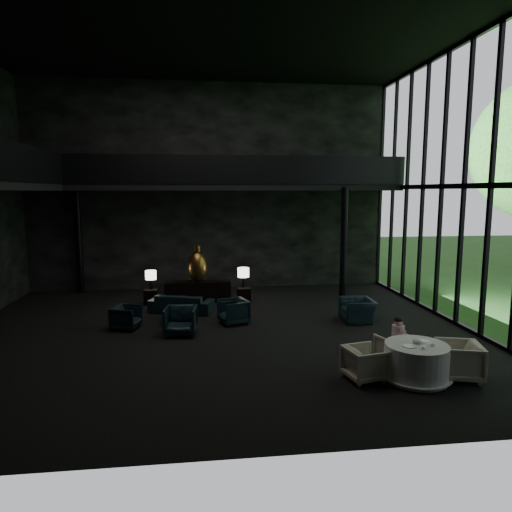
{
  "coord_description": "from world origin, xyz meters",
  "views": [
    {
      "loc": [
        -0.42,
        -12.12,
        3.86
      ],
      "look_at": [
        1.12,
        0.5,
        2.04
      ],
      "focal_mm": 32.0,
      "sensor_mm": 36.0,
      "label": 1
    }
  ],
  "objects": [
    {
      "name": "floor",
      "position": [
        0.0,
        0.0,
        0.0
      ],
      "size": [
        14.0,
        12.0,
        0.02
      ],
      "primitive_type": "cube",
      "color": "black",
      "rests_on": "ground"
    },
    {
      "name": "ceiling",
      "position": [
        0.0,
        0.0,
        8.0
      ],
      "size": [
        14.0,
        12.0,
        0.02
      ],
      "primitive_type": "cube",
      "color": "black",
      "rests_on": "ground"
    },
    {
      "name": "wall_back",
      "position": [
        0.0,
        6.0,
        4.0
      ],
      "size": [
        14.0,
        0.04,
        8.0
      ],
      "primitive_type": "cube",
      "color": "black",
      "rests_on": "ground"
    },
    {
      "name": "wall_front",
      "position": [
        0.0,
        -6.0,
        4.0
      ],
      "size": [
        14.0,
        0.04,
        8.0
      ],
      "primitive_type": "cube",
      "color": "black",
      "rests_on": "ground"
    },
    {
      "name": "curtain_wall",
      "position": [
        6.95,
        0.0,
        4.0
      ],
      "size": [
        0.2,
        12.0,
        8.0
      ],
      "primitive_type": null,
      "color": "black",
      "rests_on": "ground"
    },
    {
      "name": "mezzanine_back",
      "position": [
        1.0,
        5.0,
        4.0
      ],
      "size": [
        12.0,
        2.0,
        0.25
      ],
      "primitive_type": "cube",
      "color": "black",
      "rests_on": "wall_back"
    },
    {
      "name": "railing_left",
      "position": [
        -5.0,
        0.0,
        4.6
      ],
      "size": [
        0.06,
        12.0,
        1.0
      ],
      "primitive_type": "cube",
      "color": "black",
      "rests_on": "mezzanine_left"
    },
    {
      "name": "railing_back",
      "position": [
        1.0,
        4.0,
        4.6
      ],
      "size": [
        12.0,
        0.06,
        1.0
      ],
      "primitive_type": "cube",
      "color": "black",
      "rests_on": "mezzanine_back"
    },
    {
      "name": "column_nw",
      "position": [
        -5.0,
        5.7,
        2.0
      ],
      "size": [
        0.24,
        0.24,
        4.0
      ],
      "primitive_type": "cylinder",
      "color": "black",
      "rests_on": "floor"
    },
    {
      "name": "column_ne",
      "position": [
        4.8,
        4.0,
        2.0
      ],
      "size": [
        0.24,
        0.24,
        4.0
      ],
      "primitive_type": "cylinder",
      "color": "black",
      "rests_on": "floor"
    },
    {
      "name": "console",
      "position": [
        -0.55,
        3.64,
        0.36
      ],
      "size": [
        2.29,
        0.52,
        0.73
      ],
      "primitive_type": "cube",
      "color": "black",
      "rests_on": "floor"
    },
    {
      "name": "bronze_urn",
      "position": [
        -0.55,
        3.68,
        1.27
      ],
      "size": [
        0.68,
        0.68,
        1.26
      ],
      "color": "#9E5A2A",
      "rests_on": "console"
    },
    {
      "name": "side_table_left",
      "position": [
        -2.15,
        3.55,
        0.26
      ],
      "size": [
        0.46,
        0.46,
        0.51
      ],
      "primitive_type": "cube",
      "color": "black",
      "rests_on": "floor"
    },
    {
      "name": "table_lamp_left",
      "position": [
        -2.15,
        3.64,
        0.97
      ],
      "size": [
        0.38,
        0.38,
        0.63
      ],
      "color": "black",
      "rests_on": "side_table_left"
    },
    {
      "name": "side_table_right",
      "position": [
        1.05,
        3.46,
        0.25
      ],
      "size": [
        0.46,
        0.46,
        0.51
      ],
      "primitive_type": "cube",
      "color": "black",
      "rests_on": "floor"
    },
    {
      "name": "table_lamp_right",
      "position": [
        1.05,
        3.61,
        0.99
      ],
      "size": [
        0.4,
        0.4,
        0.68
      ],
      "color": "black",
      "rests_on": "side_table_right"
    },
    {
      "name": "sofa",
      "position": [
        -1.06,
        2.32,
        0.38
      ],
      "size": [
        2.02,
        1.15,
        0.76
      ],
      "primitive_type": "imported",
      "rotation": [
        0.0,
        0.0,
        2.82
      ],
      "color": "black",
      "rests_on": "floor"
    },
    {
      "name": "lounge_armchair_west",
      "position": [
        -2.54,
        0.69,
        0.34
      ],
      "size": [
        0.77,
        0.8,
        0.68
      ],
      "primitive_type": "imported",
      "rotation": [
        0.0,
        0.0,
        1.3
      ],
      "color": "black",
      "rests_on": "floor"
    },
    {
      "name": "lounge_armchair_east",
      "position": [
        0.5,
        0.86,
        0.4
      ],
      "size": [
        0.93,
        0.97,
        0.8
      ],
      "primitive_type": "imported",
      "rotation": [
        0.0,
        0.0,
        -1.25
      ],
      "color": "black",
      "rests_on": "floor"
    },
    {
      "name": "lounge_armchair_south",
      "position": [
        -0.99,
        -0.02,
        0.46
      ],
      "size": [
        0.97,
        0.92,
        0.92
      ],
      "primitive_type": "imported",
      "rotation": [
        0.0,
        0.0,
        -0.11
      ],
      "color": "#182731",
      "rests_on": "floor"
    },
    {
      "name": "window_armchair",
      "position": [
        4.19,
        0.66,
        0.43
      ],
      "size": [
        0.66,
        0.99,
        0.85
      ],
      "primitive_type": "imported",
      "rotation": [
        0.0,
        0.0,
        -1.6
      ],
      "color": "black",
      "rests_on": "floor"
    },
    {
      "name": "coffee_table",
      "position": [
        -1.11,
        1.09,
        0.19
      ],
      "size": [
        0.88,
        0.88,
        0.37
      ],
      "primitive_type": "cube",
      "rotation": [
        0.0,
        0.0,
        0.05
      ],
      "color": "black",
      "rests_on": "floor"
    },
    {
      "name": "dining_table",
      "position": [
        3.94,
        -3.62,
        0.33
      ],
      "size": [
        1.46,
        1.46,
        0.75
      ],
      "color": "white",
      "rests_on": "floor"
    },
    {
      "name": "dining_chair_north",
      "position": [
        3.89,
        -2.71,
        0.34
      ],
      "size": [
        0.82,
        0.79,
        0.68
      ],
      "primitive_type": "imported",
      "rotation": [
        0.0,
        0.0,
        3.44
      ],
      "color": "#C0B897",
      "rests_on": "floor"
    },
    {
      "name": "dining_chair_east",
      "position": [
        4.84,
        -3.68,
        0.47
      ],
      "size": [
        1.07,
        1.11,
        0.94
      ],
      "primitive_type": "imported",
      "rotation": [
        0.0,
        0.0,
        -1.84
      ],
      "color": "#B9B096",
      "rests_on": "floor"
    },
    {
      "name": "dining_chair_west",
      "position": [
        2.9,
        -3.49,
        0.38
      ],
      "size": [
        0.83,
        0.86,
        0.76
      ],
      "primitive_type": "imported",
      "rotation": [
        0.0,
        0.0,
        1.78
      ],
      "color": "beige",
      "rests_on": "floor"
    },
    {
      "name": "child",
      "position": [
        3.99,
        -2.61,
        0.75
      ],
      "size": [
        0.28,
        0.28,
        0.6
      ],
      "rotation": [
        0.0,
        0.0,
        3.14
      ],
      "color": "pink",
      "rests_on": "dining_chair_north"
    },
    {
      "name": "plate_a",
      "position": [
        3.73,
        -3.72,
        0.76
      ],
      "size": [
        0.3,
        0.3,
        0.02
      ],
      "primitive_type": "cylinder",
      "rotation": [
        0.0,
        0.0,
        -0.16
      ],
      "color": "white",
      "rests_on": "dining_table"
    },
    {
      "name": "plate_b",
      "position": [
        4.17,
        -3.45,
        0.76
      ],
      "size": [
        0.26,
        0.26,
        0.02
      ],
      "primitive_type": "cylinder",
      "rotation": [
        0.0,
        0.0,
        -0.1
      ],
      "color": "white",
      "rests_on": "dining_table"
    },
    {
      "name": "saucer",
      "position": [
        4.24,
        -3.64,
        0.76
      ],
      "size": [
        0.19,
        0.19,
        0.01
      ],
      "primitive_type": "cylinder",
      "rotation": [
        0.0,
        0.0,
        0.37
      ],
      "color": "white",
      "rests_on": "dining_table"
    },
    {
      "name": "coffee_cup",
      "position": [
        4.2,
        -3.76,
        0.79
      ],
      "size": [
        0.09,
        0.09,
        0.06
      ],
      "primitive_type": "cylinder",
      "rotation": [
        0.0,
        0.0,
        -0.04
      ],
      "color": "white",
      "rests_on": "saucer"
    },
    {
      "name": "cereal_bowl",
      "position": [
        3.97,
        -3.54,
        0.79
      ],
      "size": [
        0.18,
        0.18,
        0.09
      ],
      "primitive_type": "ellipsoid",
      "color": "white",
      "rests_on": "dining_table"
    },
    {
      "name": "cream_pot",
      "position": [
        3.93,
        -3.91,
        0.78
      ],
      "size": [
        0.07,
        0.07,
        0.06
      ],
      "primitive_type": "cylinder",
      "rotation": [
        0.0,
        0.0,
        0.23
      ],
      "color": "#99999E",
      "rests_on": "dining_table"
    }
  ]
}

